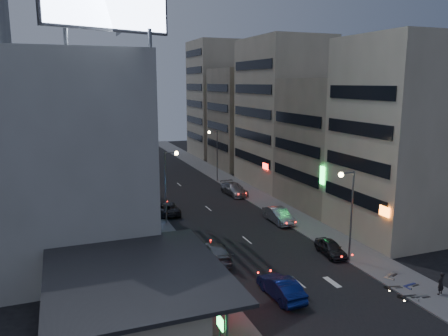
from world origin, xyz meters
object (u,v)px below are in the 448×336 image
parked_car_right_near (331,248)px  parked_car_left (168,208)px  road_car_blue (281,287)px  scooter_blue (414,276)px  parked_car_right_far (234,189)px  scooter_silver_a (427,287)px  scooter_black_b (400,280)px  parked_car_right_mid (278,215)px  road_car_silver (215,252)px  scooter_black_a (416,287)px  person (441,283)px  scooter_silver_b (392,265)px

parked_car_right_near → parked_car_left: parked_car_left is taller
road_car_blue → scooter_blue: (10.79, -1.80, -0.10)m
parked_car_right_far → scooter_silver_a: size_ratio=3.07×
scooter_silver_a → scooter_black_b: scooter_silver_a is taller
parked_car_right_mid → road_car_blue: 17.65m
road_car_blue → road_car_silver: road_car_blue is taller
parked_car_right_mid → scooter_black_b: 17.54m
parked_car_right_near → scooter_silver_a: bearing=-70.9°
road_car_silver → parked_car_right_far: bearing=-110.8°
road_car_silver → scooter_black_b: bearing=145.2°
scooter_black_b → parked_car_right_mid: bearing=18.2°
scooter_black_a → scooter_silver_a: size_ratio=0.99×
person → scooter_silver_b: bearing=-97.6°
person → scooter_blue: 2.21m
parked_car_right_near → parked_car_right_mid: bearing=96.3°
parked_car_right_far → parked_car_right_near: bearing=-94.0°
parked_car_right_near → parked_car_right_far: parked_car_right_far is taller
scooter_black_b → scooter_silver_b: scooter_silver_b is taller
parked_car_right_mid → parked_car_left: bearing=145.2°
road_car_silver → scooter_blue: bearing=148.3°
road_car_silver → scooter_silver_b: size_ratio=2.71×
person → road_car_blue: bearing=-36.1°
parked_car_left → parked_car_right_mid: bearing=148.0°
road_car_blue → scooter_black_b: size_ratio=2.98×
scooter_black_a → road_car_blue: bearing=81.7°
parked_car_right_mid → parked_car_left: 13.28m
parked_car_left → parked_car_right_near: bearing=124.3°
scooter_black_a → scooter_blue: bearing=-29.4°
scooter_silver_a → scooter_silver_b: (0.29, 3.97, 0.05)m
parked_car_right_far → person: size_ratio=3.26×
parked_car_right_near → parked_car_left: (-10.94, 17.68, 0.03)m
parked_car_right_near → parked_car_right_far: (0.00, 23.34, 0.12)m
scooter_silver_b → parked_car_right_near: bearing=0.4°
parked_car_right_near → scooter_black_b: size_ratio=2.53×
parked_car_right_near → person: bearing=-65.9°
parked_car_right_mid → parked_car_right_far: bearing=89.8°
scooter_black_b → scooter_silver_b: 2.40m
parked_car_right_mid → scooter_silver_a: size_ratio=2.71×
parked_car_right_far → scooter_black_a: parked_car_right_far is taller
scooter_blue → scooter_black_b: (-1.39, -0.01, -0.08)m
scooter_black_a → parked_car_right_near: bearing=19.9°
road_car_silver → scooter_silver_b: 14.87m
road_car_blue → scooter_black_a: 10.03m
scooter_blue → scooter_silver_b: size_ratio=0.93×
parked_car_left → road_car_blue: road_car_blue is taller
parked_car_right_far → road_car_silver: parked_car_right_far is taller
parked_car_right_mid → scooter_black_b: parked_car_right_mid is taller
scooter_black_a → scooter_silver_b: bearing=-4.0°
scooter_black_b → road_car_silver: bearing=63.5°
parked_car_right_mid → scooter_silver_a: (2.08, -19.30, -0.14)m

